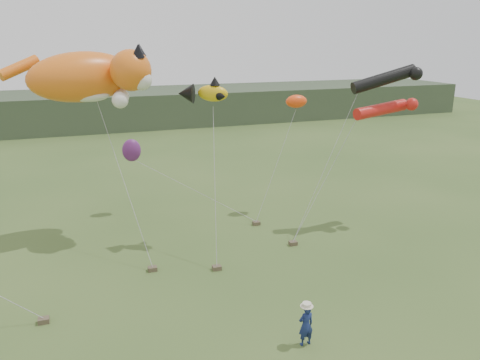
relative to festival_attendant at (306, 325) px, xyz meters
The scene contains 8 objects.
ground 2.10m from the festival_attendant, 102.85° to the left, with size 120.00×120.00×0.00m, color #385123.
headland 46.74m from the festival_attendant, 94.35° to the left, with size 90.00×13.00×4.00m.
festival_attendant is the anchor object (origin of this frame).
sandbag_anchors 7.39m from the festival_attendant, 103.16° to the left, with size 12.09×6.58×0.20m.
cat_kite 15.39m from the festival_attendant, 115.14° to the left, with size 7.11×4.05×3.03m.
fish_kite 11.88m from the festival_attendant, 94.93° to the left, with size 2.61×1.71×1.26m.
tube_kites 14.16m from the festival_attendant, 43.93° to the left, with size 3.70×1.55×2.82m.
misc_kites 14.53m from the festival_attendant, 89.91° to the left, with size 10.44×3.44×3.82m.
Camera 1 is at (-6.28, -14.14, 10.07)m, focal length 35.00 mm.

